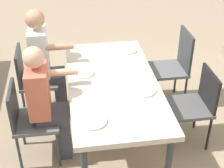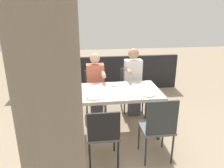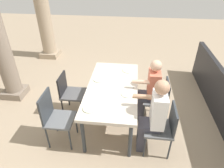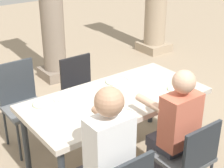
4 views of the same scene
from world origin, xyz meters
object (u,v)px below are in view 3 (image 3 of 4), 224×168
(plate_1, at_px, (128,94))
(chair_west_north, at_px, (55,115))
(dining_table, at_px, (112,90))
(plate_0, at_px, (90,109))
(diner_man_white, at_px, (149,89))
(plate_3, at_px, (129,70))
(chair_mid_south, at_px, (159,97))
(stone_column_far, at_px, (43,12))
(plate_2, at_px, (100,79))
(chair_mid_north, at_px, (69,91))
(chair_west_south, at_px, (163,126))
(diner_woman_green, at_px, (153,115))

(plate_1, bearing_deg, chair_west_north, 110.52)
(dining_table, height_order, plate_0, plate_0)
(diner_man_white, bearing_deg, plate_3, 39.43)
(chair_mid_south, bearing_deg, stone_column_far, 50.98)
(chair_mid_south, bearing_deg, chair_west_north, 113.68)
(dining_table, height_order, stone_column_far, stone_column_far)
(chair_west_north, height_order, stone_column_far, stone_column_far)
(plate_0, relative_size, plate_2, 0.86)
(chair_mid_north, distance_m, plate_3, 1.26)
(chair_west_south, bearing_deg, chair_mid_south, 0.11)
(diner_man_white, bearing_deg, chair_west_south, -165.39)
(stone_column_far, height_order, plate_1, stone_column_far)
(chair_west_north, xyz_separation_m, stone_column_far, (3.34, 1.45, 0.82))
(chair_mid_north, xyz_separation_m, chair_mid_south, (-0.00, -1.72, 0.00))
(diner_man_white, height_order, plate_2, diner_man_white)
(diner_man_white, xyz_separation_m, stone_column_far, (2.59, 2.99, 0.71))
(diner_woman_green, xyz_separation_m, plate_2, (0.84, 0.95, 0.06))
(stone_column_far, bearing_deg, chair_mid_north, -150.48)
(dining_table, distance_m, diner_woman_green, 0.93)
(diner_man_white, bearing_deg, stone_column_far, 49.16)
(chair_mid_north, distance_m, plate_0, 1.01)
(chair_west_north, distance_m, stone_column_far, 3.74)
(plate_0, bearing_deg, dining_table, -23.07)
(dining_table, xyz_separation_m, plate_2, (0.21, 0.26, 0.08))
(plate_1, xyz_separation_m, plate_3, (0.81, 0.02, -0.00))
(stone_column_far, bearing_deg, chair_mid_south, -129.02)
(chair_west_north, xyz_separation_m, chair_mid_south, (0.76, -1.73, -0.05))
(chair_west_north, relative_size, chair_mid_south, 1.14)
(chair_west_north, height_order, diner_man_white, diner_man_white)
(diner_woman_green, relative_size, plate_1, 5.76)
(stone_column_far, height_order, plate_0, stone_column_far)
(chair_mid_north, height_order, chair_mid_south, chair_mid_north)
(chair_mid_north, distance_m, plate_2, 0.66)
(chair_mid_north, relative_size, chair_mid_south, 1.00)
(chair_west_north, height_order, plate_1, chair_west_north)
(dining_table, bearing_deg, plate_2, 50.91)
(chair_west_north, distance_m, diner_man_white, 1.72)
(stone_column_far, relative_size, plate_3, 11.38)
(plate_1, xyz_separation_m, plate_2, (0.41, 0.55, -0.00))
(diner_woman_green, height_order, plate_3, diner_woman_green)
(chair_mid_north, xyz_separation_m, plate_2, (0.08, -0.60, 0.27))
(diner_man_white, distance_m, plate_2, 0.94)
(diner_man_white, bearing_deg, plate_1, 130.44)
(chair_west_south, distance_m, plate_2, 1.43)
(chair_mid_north, relative_size, diner_woman_green, 0.64)
(chair_west_south, bearing_deg, diner_man_white, 14.61)
(plate_0, height_order, plate_2, same)
(plate_3, bearing_deg, stone_column_far, 51.00)
(stone_column_far, distance_m, plate_3, 3.39)
(chair_west_north, xyz_separation_m, chair_mid_north, (0.76, -0.01, -0.05))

